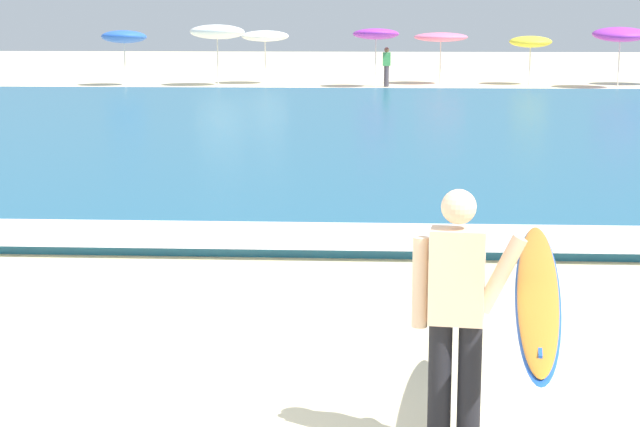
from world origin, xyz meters
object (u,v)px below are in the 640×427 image
(beach_umbrella_4, at_px, (441,37))
(beach_umbrella_6, at_px, (620,34))
(beach_umbrella_3, at_px, (376,34))
(beach_umbrella_2, at_px, (265,36))
(surfer_with_board, at_px, (495,301))
(beach_umbrella_1, at_px, (217,32))
(beachgoer_near_row_left, at_px, (387,66))
(beach_umbrella_0, at_px, (124,37))
(beach_umbrella_5, at_px, (531,42))

(beach_umbrella_4, bearing_deg, beach_umbrella_6, -17.66)
(beach_umbrella_3, bearing_deg, beach_umbrella_2, 157.47)
(beach_umbrella_4, bearing_deg, surfer_with_board, -92.66)
(beach_umbrella_1, xyz_separation_m, beachgoer_near_row_left, (6.87, -0.11, -1.34))
(beach_umbrella_2, bearing_deg, beach_umbrella_4, 2.25)
(beach_umbrella_3, bearing_deg, beachgoer_near_row_left, 43.51)
(beachgoer_near_row_left, bearing_deg, surfer_with_board, -89.24)
(beach_umbrella_3, bearing_deg, beach_umbrella_0, 178.10)
(surfer_with_board, height_order, beach_umbrella_4, beach_umbrella_4)
(surfer_with_board, bearing_deg, beach_umbrella_3, 91.47)
(beach_umbrella_2, height_order, beach_umbrella_4, beach_umbrella_2)
(surfer_with_board, bearing_deg, beach_umbrella_5, 81.82)
(beach_umbrella_6, bearing_deg, beach_umbrella_4, 162.34)
(beach_umbrella_1, relative_size, beach_umbrella_6, 1.03)
(beach_umbrella_0, bearing_deg, beach_umbrella_4, 8.25)
(surfer_with_board, height_order, beachgoer_near_row_left, surfer_with_board)
(beach_umbrella_2, distance_m, beachgoer_near_row_left, 5.42)
(beach_umbrella_6, bearing_deg, beachgoer_near_row_left, 177.52)
(beachgoer_near_row_left, bearing_deg, beach_umbrella_3, -136.49)
(beach_umbrella_6, bearing_deg, beach_umbrella_0, 179.08)
(beach_umbrella_0, bearing_deg, beach_umbrella_3, -1.90)
(beach_umbrella_0, bearing_deg, beach_umbrella_5, 6.12)
(beach_umbrella_3, xyz_separation_m, beach_umbrella_4, (2.69, 2.21, -0.16))
(surfer_with_board, height_order, beach_umbrella_1, beach_umbrella_1)
(beach_umbrella_5, relative_size, beachgoer_near_row_left, 1.29)
(surfer_with_board, bearing_deg, beach_umbrella_0, 107.07)
(beach_umbrella_1, height_order, beach_umbrella_3, beach_umbrella_1)
(beach_umbrella_3, xyz_separation_m, beach_umbrella_6, (9.58, 0.02, -0.01))
(surfer_with_board, relative_size, beach_umbrella_5, 1.45)
(beach_umbrella_5, xyz_separation_m, beachgoer_near_row_left, (-5.96, -1.70, -0.92))
(beach_umbrella_1, distance_m, beach_umbrella_5, 12.94)
(beach_umbrella_0, xyz_separation_m, beach_umbrella_4, (12.92, 1.87, -0.03))
(beachgoer_near_row_left, bearing_deg, beach_umbrella_2, 163.46)
(beach_umbrella_4, relative_size, beachgoer_near_row_left, 1.42)
(beachgoer_near_row_left, bearing_deg, beach_umbrella_4, 38.55)
(beach_umbrella_3, xyz_separation_m, beachgoer_near_row_left, (0.44, 0.42, -1.27))
(beach_umbrella_0, xyz_separation_m, beachgoer_near_row_left, (10.66, 0.08, -1.14))
(beach_umbrella_1, height_order, beach_umbrella_2, beach_umbrella_1)
(beach_umbrella_1, xyz_separation_m, beach_umbrella_3, (6.43, -0.53, -0.07))
(beach_umbrella_1, bearing_deg, beach_umbrella_6, -1.82)
(beach_umbrella_5, bearing_deg, beach_umbrella_6, -33.42)
(beach_umbrella_4, height_order, beach_umbrella_6, beach_umbrella_6)
(beach_umbrella_2, distance_m, beach_umbrella_6, 14.35)
(beach_umbrella_3, distance_m, beach_umbrella_6, 9.58)
(beach_umbrella_1, bearing_deg, surfer_with_board, -78.60)
(beach_umbrella_3, relative_size, beachgoer_near_row_left, 1.51)
(surfer_with_board, relative_size, beach_umbrella_4, 1.32)
(beach_umbrella_1, bearing_deg, beach_umbrella_5, 7.07)
(surfer_with_board, xyz_separation_m, beach_umbrella_6, (8.66, 35.98, 1.07))
(surfer_with_board, bearing_deg, beach_umbrella_2, 98.35)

